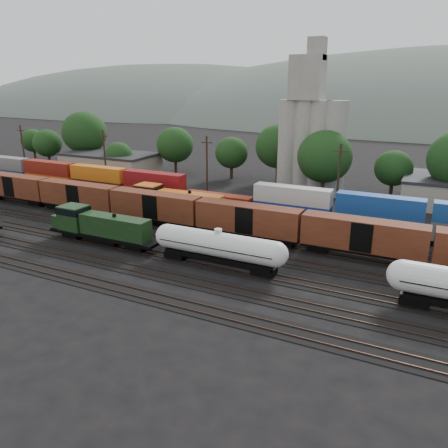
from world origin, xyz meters
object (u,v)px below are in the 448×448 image
at_px(green_locomotive, 98,225).
at_px(grain_silo, 311,136).
at_px(orange_locomotive, 173,201).
at_px(tank_car_a, 218,246).

height_order(green_locomotive, grain_silo, grain_silo).
height_order(green_locomotive, orange_locomotive, orange_locomotive).
relative_size(green_locomotive, grain_silo, 0.59).
relative_size(tank_car_a, grain_silo, 0.59).
bearing_deg(green_locomotive, orange_locomotive, 80.68).
xyz_separation_m(orange_locomotive, grain_silo, (15.19, 26.00, 8.56)).
bearing_deg(grain_silo, tank_car_a, -88.96).
xyz_separation_m(tank_car_a, orange_locomotive, (-15.93, 15.00, 0.01)).
bearing_deg(tank_car_a, orange_locomotive, 136.73).
bearing_deg(grain_silo, green_locomotive, -113.29).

